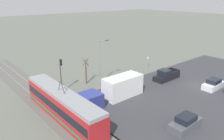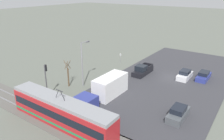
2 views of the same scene
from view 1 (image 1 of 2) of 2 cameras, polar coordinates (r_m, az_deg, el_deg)
name	(u,v)px [view 1 (image 1 of 2)]	position (r m, az deg, el deg)	size (l,w,h in m)	color
ground_plane	(198,86)	(38.76, 21.53, -3.95)	(320.00, 320.00, 0.00)	#60665B
road_surface	(198,86)	(38.74, 21.54, -3.90)	(18.68, 39.20, 0.08)	#38383D
rail_bed	(90,138)	(23.94, -5.87, -17.24)	(74.34, 4.40, 0.22)	#5B5954
light_rail_tram	(63,105)	(27.30, -12.80, -8.79)	(14.98, 2.55, 4.42)	#B21E23
box_truck	(115,89)	(31.19, 0.90, -5.11)	(2.61, 10.22, 3.02)	navy
pickup_truck	(166,75)	(39.73, 14.01, -1.40)	(1.98, 5.32, 1.88)	black
sedan_car_1	(186,123)	(26.17, 18.66, -13.00)	(1.79, 4.26, 1.60)	#4C5156
sedan_car_2	(213,84)	(38.47, 24.96, -3.42)	(1.81, 4.27, 1.56)	silver
traffic_light_pole	(61,71)	(33.59, -13.21, -0.32)	(0.28, 0.47, 5.24)	#47474C
street_tree	(86,72)	(36.67, -6.82, -0.51)	(1.08, 0.90, 4.57)	brown
street_lamp_near_crossing	(100,60)	(35.31, -3.05, 2.75)	(0.36, 1.95, 7.52)	gray
no_parking_sign	(148,61)	(45.75, 9.30, 2.35)	(0.32, 0.08, 2.25)	gray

